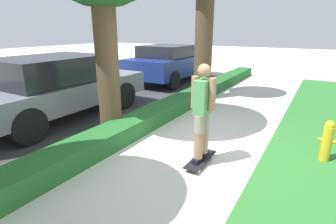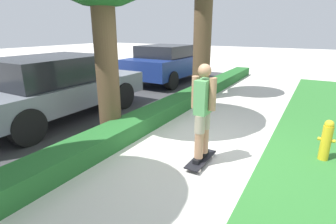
# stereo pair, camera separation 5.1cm
# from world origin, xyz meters

# --- Properties ---
(ground_plane) EXTENTS (60.00, 60.00, 0.00)m
(ground_plane) POSITION_xyz_m (0.00, 0.00, 0.00)
(ground_plane) COLOR beige
(street_asphalt) EXTENTS (17.85, 5.00, 0.01)m
(street_asphalt) POSITION_xyz_m (0.00, 4.20, 0.00)
(street_asphalt) COLOR #38383A
(street_asphalt) RESTS_ON ground_plane
(hedge_row) EXTENTS (17.85, 0.60, 0.35)m
(hedge_row) POSITION_xyz_m (0.00, 1.60, 0.18)
(hedge_row) COLOR #236028
(hedge_row) RESTS_ON ground_plane
(skateboard) EXTENTS (0.81, 0.24, 0.09)m
(skateboard) POSITION_xyz_m (-0.43, -0.18, 0.07)
(skateboard) COLOR black
(skateboard) RESTS_ON ground_plane
(skater_person) EXTENTS (0.48, 0.40, 1.56)m
(skater_person) POSITION_xyz_m (-0.43, -0.18, 0.92)
(skater_person) COLOR black
(skater_person) RESTS_ON skateboard
(parked_car_middle) EXTENTS (4.57, 2.04, 1.52)m
(parked_car_middle) POSITION_xyz_m (-0.02, 3.89, 0.80)
(parked_car_middle) COLOR slate
(parked_car_middle) RESTS_ON ground_plane
(parked_car_rear) EXTENTS (3.93, 2.04, 1.51)m
(parked_car_rear) POSITION_xyz_m (5.34, 3.85, 0.80)
(parked_car_rear) COLOR navy
(parked_car_rear) RESTS_ON ground_plane
(fire_hydrant) EXTENTS (0.16, 0.26, 0.72)m
(fire_hydrant) POSITION_xyz_m (0.74, -1.93, 0.36)
(fire_hydrant) COLOR gold
(fire_hydrant) RESTS_ON ground_plane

